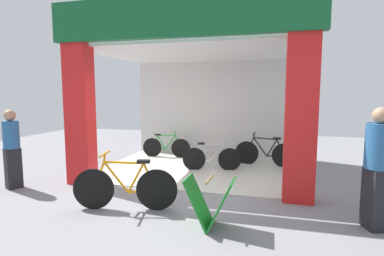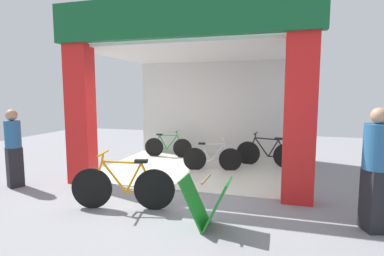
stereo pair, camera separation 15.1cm
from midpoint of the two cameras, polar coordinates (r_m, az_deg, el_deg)
name	(u,v)px [view 1 (the left image)]	position (r m, az deg, el deg)	size (l,w,h in m)	color
ground_plane	(180,191)	(6.08, -2.98, -11.82)	(17.81, 17.81, 0.00)	gray
shop_facade	(201,92)	(7.45, 1.05, 6.80)	(5.10, 3.99, 3.68)	beige
bicycle_inside_0	(265,153)	(8.20, 13.16, -4.59)	(1.60, 0.44, 0.88)	black
bicycle_inside_1	(212,158)	(7.54, 3.14, -5.67)	(1.43, 0.42, 0.80)	black
bicycle_inside_2	(166,147)	(9.11, -5.36, -3.55)	(1.45, 0.40, 0.80)	black
bicycle_parked_0	(125,187)	(5.20, -13.30, -10.79)	(1.70, 0.51, 0.95)	black
sandwich_board_sign	(210,203)	(4.43, 2.38, -13.96)	(0.69, 0.47, 0.73)	#197226
pedestrian_0	(12,148)	(7.10, -31.39, -3.31)	(0.41, 0.41, 1.59)	black
pedestrian_1	(378,167)	(4.92, 30.87, -6.29)	(0.44, 0.44, 1.73)	black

